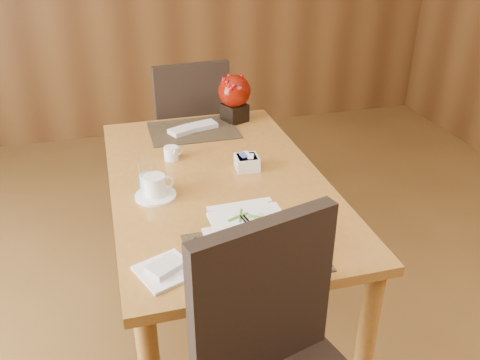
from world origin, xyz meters
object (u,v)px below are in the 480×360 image
object	(u,v)px
creamer_jug	(171,153)
far_chair	(189,128)
coffee_cup	(155,188)
bread_plate	(166,271)
dining_table	(218,198)
water_glass	(147,176)
berry_decor	(234,95)
soup_setting	(249,234)
sugar_caddy	(247,163)

from	to	relation	value
creamer_jug	far_chair	size ratio (longest dim) A/B	0.09
coffee_cup	creamer_jug	world-z (taller)	coffee_cup
coffee_cup	bread_plate	distance (m)	0.49
dining_table	water_glass	size ratio (longest dim) A/B	9.68
bread_plate	coffee_cup	bearing A→B (deg)	86.57
berry_decor	dining_table	bearing A→B (deg)	-111.17
dining_table	berry_decor	distance (m)	0.71
water_glass	soup_setting	bearing A→B (deg)	-58.39
coffee_cup	water_glass	size ratio (longest dim) A/B	1.07
coffee_cup	sugar_caddy	distance (m)	0.45
soup_setting	coffee_cup	size ratio (longest dim) A/B	1.68
water_glass	berry_decor	xyz separation A→B (m)	(0.54, 0.67, 0.07)
water_glass	sugar_caddy	size ratio (longest dim) A/B	1.55
soup_setting	coffee_cup	bearing A→B (deg)	120.17
coffee_cup	berry_decor	world-z (taller)	berry_decor
coffee_cup	creamer_jug	xyz separation A→B (m)	(0.11, 0.32, -0.01)
dining_table	berry_decor	world-z (taller)	berry_decor
soup_setting	far_chair	distance (m)	1.58
dining_table	coffee_cup	bearing A→B (deg)	-163.34
creamer_jug	bread_plate	distance (m)	0.83
dining_table	coffee_cup	xyz separation A→B (m)	(-0.27, -0.08, 0.14)
dining_table	berry_decor	size ratio (longest dim) A/B	5.88
soup_setting	bread_plate	bearing A→B (deg)	-170.31
coffee_cup	far_chair	size ratio (longest dim) A/B	0.17
dining_table	far_chair	bearing A→B (deg)	86.81
soup_setting	sugar_caddy	distance (m)	0.59
water_glass	bread_plate	xyz separation A→B (m)	(-0.00, -0.53, -0.07)
coffee_cup	berry_decor	bearing A→B (deg)	53.90
coffee_cup	far_chair	distance (m)	1.20
water_glass	far_chair	xyz separation A→B (m)	(0.36, 1.09, -0.27)
berry_decor	bread_plate	xyz separation A→B (m)	(-0.55, -1.20, -0.14)
water_glass	berry_decor	world-z (taller)	berry_decor
dining_table	soup_setting	xyz separation A→B (m)	(-0.01, -0.51, 0.15)
far_chair	coffee_cup	bearing A→B (deg)	69.34
water_glass	sugar_caddy	distance (m)	0.46
water_glass	dining_table	bearing A→B (deg)	7.86
sugar_caddy	bread_plate	size ratio (longest dim) A/B	0.61
coffee_cup	dining_table	bearing A→B (deg)	16.66
dining_table	sugar_caddy	bearing A→B (deg)	21.82
sugar_caddy	berry_decor	size ratio (longest dim) A/B	0.39
water_glass	far_chair	distance (m)	1.18
soup_setting	creamer_jug	world-z (taller)	soup_setting
water_glass	bread_plate	world-z (taller)	water_glass
water_glass	bread_plate	size ratio (longest dim) A/B	0.94
coffee_cup	creamer_jug	distance (m)	0.34
far_chair	dining_table	bearing A→B (deg)	82.53
soup_setting	water_glass	world-z (taller)	water_glass
coffee_cup	water_glass	bearing A→B (deg)	120.87
creamer_jug	berry_decor	bearing A→B (deg)	22.38
soup_setting	creamer_jug	size ratio (longest dim) A/B	3.26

